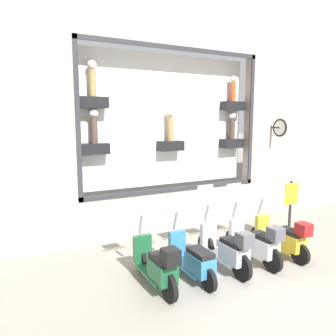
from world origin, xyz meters
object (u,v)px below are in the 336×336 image
object	(u,v)px
scooter_green_4	(157,265)
scooter_yellow_0	(283,237)
shop_sign_post	(290,210)
scooter_white_1	(256,243)
scooter_silver_2	(227,249)
scooter_teal_3	(193,259)

from	to	relation	value
scooter_green_4	scooter_yellow_0	bearing A→B (deg)	-90.14
shop_sign_post	scooter_white_1	bearing A→B (deg)	108.31
scooter_silver_2	shop_sign_post	xyz separation A→B (m)	(0.53, -2.43, 0.39)
scooter_yellow_0	scooter_green_4	world-z (taller)	scooter_green_4
scooter_silver_2	scooter_green_4	bearing A→B (deg)	90.27
scooter_yellow_0	scooter_teal_3	bearing A→B (deg)	88.58
scooter_green_4	scooter_white_1	bearing A→B (deg)	-89.93
scooter_teal_3	scooter_green_4	distance (m)	0.82
scooter_white_1	shop_sign_post	size ratio (longest dim) A/B	1.10
scooter_yellow_0	scooter_white_1	bearing A→B (deg)	89.23
scooter_yellow_0	scooter_silver_2	size ratio (longest dim) A/B	0.99
scooter_yellow_0	scooter_green_4	size ratio (longest dim) A/B	0.99
scooter_silver_2	scooter_teal_3	world-z (taller)	scooter_silver_2
scooter_silver_2	scooter_teal_3	xyz separation A→B (m)	(0.04, 0.82, -0.08)
scooter_green_4	shop_sign_post	xyz separation A→B (m)	(0.54, -4.06, 0.41)
scooter_white_1	scooter_green_4	xyz separation A→B (m)	(-0.00, 2.45, -0.00)
scooter_teal_3	shop_sign_post	world-z (taller)	shop_sign_post
scooter_yellow_0	scooter_green_4	bearing A→B (deg)	89.86
scooter_green_4	shop_sign_post	size ratio (longest dim) A/B	1.10
scooter_teal_3	shop_sign_post	bearing A→B (deg)	-81.52
scooter_silver_2	shop_sign_post	bearing A→B (deg)	-77.72
scooter_teal_3	scooter_green_4	size ratio (longest dim) A/B	0.99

